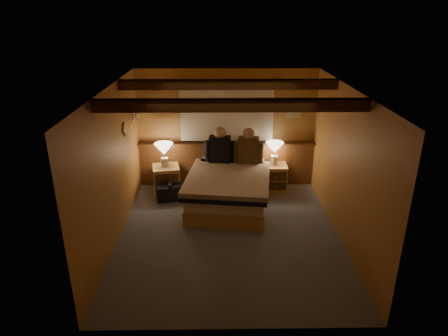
{
  "coord_description": "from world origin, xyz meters",
  "views": [
    {
      "loc": [
        -0.17,
        -5.71,
        3.5
      ],
      "look_at": [
        -0.08,
        0.4,
        1.02
      ],
      "focal_mm": 32.0,
      "sensor_mm": 36.0,
      "label": 1
    }
  ],
  "objects_px": {
    "nightstand_right": "(274,177)",
    "lamp_left": "(164,150)",
    "lamp_right": "(275,149)",
    "nightstand_left": "(167,180)",
    "person_right": "(248,148)",
    "person_left": "(220,147)",
    "duffel_bag": "(170,192)",
    "bed": "(229,189)"
  },
  "relations": [
    {
      "from": "nightstand_right",
      "to": "person_left",
      "type": "relative_size",
      "value": 0.72
    },
    {
      "from": "bed",
      "to": "duffel_bag",
      "type": "relative_size",
      "value": 3.65
    },
    {
      "from": "nightstand_left",
      "to": "person_right",
      "type": "relative_size",
      "value": 0.8
    },
    {
      "from": "lamp_left",
      "to": "person_left",
      "type": "height_order",
      "value": "person_left"
    },
    {
      "from": "bed",
      "to": "nightstand_right",
      "type": "height_order",
      "value": "bed"
    },
    {
      "from": "nightstand_right",
      "to": "person_right",
      "type": "bearing_deg",
      "value": -166.67
    },
    {
      "from": "bed",
      "to": "person_right",
      "type": "bearing_deg",
      "value": 64.02
    },
    {
      "from": "duffel_bag",
      "to": "lamp_left",
      "type": "bearing_deg",
      "value": 95.09
    },
    {
      "from": "nightstand_right",
      "to": "duffel_bag",
      "type": "bearing_deg",
      "value": -167.33
    },
    {
      "from": "lamp_right",
      "to": "person_right",
      "type": "height_order",
      "value": "person_right"
    },
    {
      "from": "nightstand_right",
      "to": "person_right",
      "type": "relative_size",
      "value": 0.73
    },
    {
      "from": "nightstand_left",
      "to": "nightstand_right",
      "type": "height_order",
      "value": "nightstand_left"
    },
    {
      "from": "nightstand_left",
      "to": "lamp_right",
      "type": "height_order",
      "value": "lamp_right"
    },
    {
      "from": "nightstand_left",
      "to": "person_left",
      "type": "distance_m",
      "value": 1.26
    },
    {
      "from": "bed",
      "to": "lamp_right",
      "type": "relative_size",
      "value": 4.45
    },
    {
      "from": "bed",
      "to": "duffel_bag",
      "type": "xyz_separation_m",
      "value": [
        -1.14,
        0.28,
        -0.18
      ]
    },
    {
      "from": "nightstand_left",
      "to": "person_left",
      "type": "height_order",
      "value": "person_left"
    },
    {
      "from": "bed",
      "to": "person_left",
      "type": "relative_size",
      "value": 2.8
    },
    {
      "from": "nightstand_right",
      "to": "duffel_bag",
      "type": "distance_m",
      "value": 2.14
    },
    {
      "from": "nightstand_left",
      "to": "duffel_bag",
      "type": "xyz_separation_m",
      "value": [
        0.09,
        -0.3,
        -0.12
      ]
    },
    {
      "from": "nightstand_left",
      "to": "duffel_bag",
      "type": "distance_m",
      "value": 0.34
    },
    {
      "from": "lamp_right",
      "to": "person_right",
      "type": "xyz_separation_m",
      "value": [
        -0.54,
        -0.18,
        0.08
      ]
    },
    {
      "from": "person_left",
      "to": "nightstand_right",
      "type": "bearing_deg",
      "value": 9.48
    },
    {
      "from": "lamp_right",
      "to": "nightstand_left",
      "type": "bearing_deg",
      "value": -175.03
    },
    {
      "from": "nightstand_right",
      "to": "lamp_left",
      "type": "relative_size",
      "value": 1.11
    },
    {
      "from": "person_left",
      "to": "person_right",
      "type": "bearing_deg",
      "value": 0.29
    },
    {
      "from": "bed",
      "to": "person_right",
      "type": "distance_m",
      "value": 0.93
    },
    {
      "from": "nightstand_right",
      "to": "lamp_right",
      "type": "relative_size",
      "value": 1.15
    },
    {
      "from": "nightstand_left",
      "to": "bed",
      "type": "bearing_deg",
      "value": -35.35
    },
    {
      "from": "nightstand_left",
      "to": "lamp_left",
      "type": "relative_size",
      "value": 1.22
    },
    {
      "from": "bed",
      "to": "lamp_right",
      "type": "distance_m",
      "value": 1.32
    },
    {
      "from": "nightstand_left",
      "to": "nightstand_right",
      "type": "xyz_separation_m",
      "value": [
        2.19,
        0.13,
        -0.02
      ]
    },
    {
      "from": "person_right",
      "to": "person_left",
      "type": "bearing_deg",
      "value": 178.31
    },
    {
      "from": "lamp_left",
      "to": "lamp_right",
      "type": "distance_m",
      "value": 2.19
    },
    {
      "from": "bed",
      "to": "nightstand_left",
      "type": "relative_size",
      "value": 3.52
    },
    {
      "from": "bed",
      "to": "person_left",
      "type": "xyz_separation_m",
      "value": [
        -0.16,
        0.65,
        0.6
      ]
    },
    {
      "from": "lamp_right",
      "to": "duffel_bag",
      "type": "distance_m",
      "value": 2.25
    },
    {
      "from": "person_left",
      "to": "duffel_bag",
      "type": "distance_m",
      "value": 1.31
    },
    {
      "from": "bed",
      "to": "nightstand_left",
      "type": "height_order",
      "value": "bed"
    },
    {
      "from": "person_right",
      "to": "lamp_left",
      "type": "bearing_deg",
      "value": -175.77
    },
    {
      "from": "lamp_left",
      "to": "person_right",
      "type": "xyz_separation_m",
      "value": [
        1.64,
        0.01,
        0.03
      ]
    },
    {
      "from": "bed",
      "to": "nightstand_right",
      "type": "distance_m",
      "value": 1.19
    }
  ]
}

